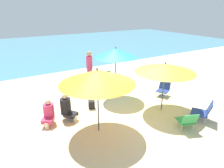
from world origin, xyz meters
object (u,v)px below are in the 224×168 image
umbrella_teal (116,53)px  beach_chair_b (88,84)px  beach_chair_e (164,88)px  person_b (90,68)px  beach_bag (92,104)px  beach_chair_a (105,79)px  person_c (67,107)px  beach_chair_d (204,111)px  umbrella_yellow (165,68)px  beach_chair_c (187,120)px  person_a (48,112)px  umbrella_orange (97,77)px

umbrella_teal → beach_chair_b: 2.09m
beach_chair_e → person_b: person_b is taller
beach_bag → beach_chair_a: bearing=48.2°
beach_chair_a → person_c: 3.29m
beach_chair_d → beach_chair_a: bearing=-17.8°
beach_chair_a → beach_chair_b: (-0.91, -0.09, -0.06)m
umbrella_yellow → beach_chair_e: umbrella_yellow is taller
beach_chair_c → beach_chair_d: beach_chair_d is taller
beach_chair_b → beach_bag: beach_chair_b is taller
beach_chair_a → beach_chair_c: beach_chair_a is taller
beach_chair_c → person_c: (-2.86, 2.40, 0.13)m
beach_chair_c → person_c: size_ratio=0.75×
beach_chair_d → umbrella_teal: bearing=-7.3°
umbrella_teal → person_a: (-2.87, -0.65, -1.44)m
umbrella_orange → beach_chair_c: umbrella_orange is taller
beach_chair_e → person_a: size_ratio=0.83×
beach_chair_c → person_b: 5.00m
umbrella_teal → beach_chair_a: size_ratio=2.85×
umbrella_teal → beach_chair_c: (0.57, -3.12, -1.52)m
beach_bag → person_a: bearing=-170.7°
beach_chair_d → beach_chair_e: 2.20m
umbrella_teal → person_b: size_ratio=1.28×
umbrella_yellow → beach_chair_e: bearing=43.0°
beach_chair_c → person_c: bearing=72.3°
person_c → umbrella_yellow: bearing=36.4°
beach_chair_a → person_b: (-0.58, 0.44, 0.50)m
umbrella_orange → beach_chair_c: (2.29, -1.31, -1.39)m
beach_chair_b → beach_chair_d: size_ratio=0.96×
beach_chair_b → umbrella_orange: bearing=-56.1°
umbrella_orange → umbrella_teal: umbrella_teal is taller
beach_chair_a → person_a: bearing=-36.0°
person_c → beach_bag: person_c is taller
umbrella_orange → person_b: umbrella_orange is taller
beach_chair_a → person_a: size_ratio=0.87×
umbrella_yellow → beach_chair_d: umbrella_yellow is taller
person_b → beach_bag: bearing=130.8°
person_c → umbrella_teal: bearing=73.0°
beach_bag → beach_chair_c: bearing=-56.1°
umbrella_orange → person_c: bearing=118.0°
beach_chair_b → person_b: person_b is taller
umbrella_orange → person_a: umbrella_orange is taller
person_a → umbrella_orange: bearing=75.8°
person_b → umbrella_teal: bearing=164.6°
umbrella_orange → beach_chair_b: bearing=70.4°
beach_chair_b → person_a: (-2.24, -1.89, 0.12)m
umbrella_teal → umbrella_yellow: bearing=-65.6°
beach_chair_c → person_b: size_ratio=0.43×
beach_chair_e → beach_bag: 3.13m
umbrella_teal → person_a: bearing=-167.2°
umbrella_yellow → beach_bag: size_ratio=6.92×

